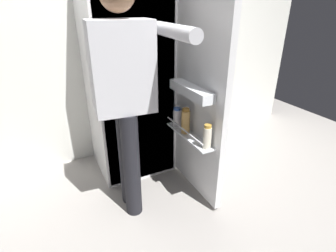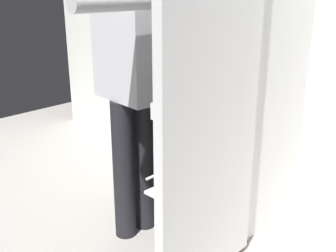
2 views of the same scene
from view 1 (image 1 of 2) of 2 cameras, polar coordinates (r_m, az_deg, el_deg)
name	(u,v)px [view 1 (image 1 of 2)]	position (r m, az deg, el deg)	size (l,w,h in m)	color
ground_plane	(155,194)	(2.27, -2.83, -14.58)	(5.57, 5.57, 0.00)	gray
kitchen_wall	(112,23)	(2.62, -12.08, 20.96)	(4.40, 0.10, 2.57)	silver
refrigerator	(132,80)	(2.31, -7.73, 9.80)	(0.70, 1.25, 1.70)	white
person	(125,89)	(1.72, -9.21, 8.02)	(0.51, 0.71, 1.60)	black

